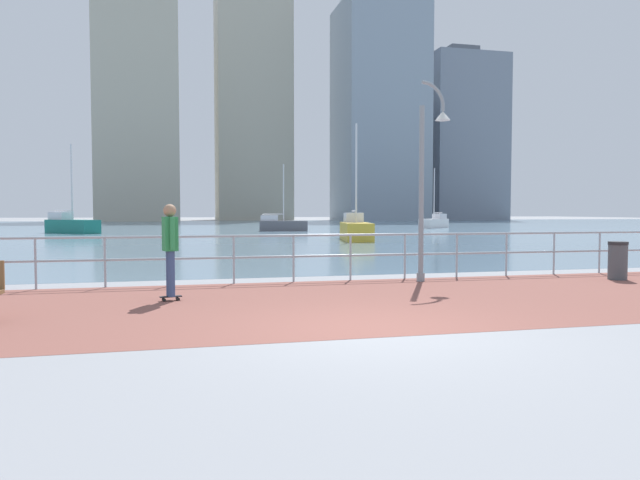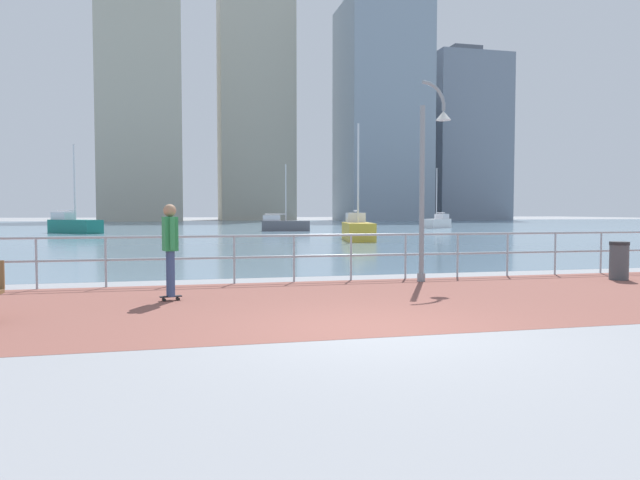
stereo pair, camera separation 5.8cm
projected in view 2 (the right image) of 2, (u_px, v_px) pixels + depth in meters
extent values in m
plane|color=gray|center=(214.00, 232.00, 47.17)|extent=(220.00, 220.00, 0.00)
cube|color=brown|center=(326.00, 302.00, 10.80)|extent=(28.00, 6.26, 0.01)
cube|color=slate|center=(208.00, 228.00, 57.56)|extent=(180.00, 88.00, 0.00)
cylinder|color=#9EADB7|center=(36.00, 264.00, 12.52)|extent=(0.05, 0.05, 1.10)
cylinder|color=#9EADB7|center=(106.00, 262.00, 12.84)|extent=(0.05, 0.05, 1.10)
cylinder|color=#9EADB7|center=(172.00, 261.00, 13.16)|extent=(0.05, 0.05, 1.10)
cylinder|color=#9EADB7|center=(234.00, 260.00, 13.49)|extent=(0.05, 0.05, 1.10)
cylinder|color=#9EADB7|center=(294.00, 259.00, 13.81)|extent=(0.05, 0.05, 1.10)
cylinder|color=#9EADB7|center=(351.00, 258.00, 14.14)|extent=(0.05, 0.05, 1.10)
cylinder|color=#9EADB7|center=(405.00, 257.00, 14.46)|extent=(0.05, 0.05, 1.10)
cylinder|color=#9EADB7|center=(458.00, 256.00, 14.78)|extent=(0.05, 0.05, 1.10)
cylinder|color=#9EADB7|center=(507.00, 255.00, 15.11)|extent=(0.05, 0.05, 1.10)
cylinder|color=#9EADB7|center=(555.00, 254.00, 15.43)|extent=(0.05, 0.05, 1.10)
cylinder|color=#9EADB7|center=(601.00, 253.00, 15.75)|extent=(0.05, 0.05, 1.10)
cylinder|color=#9EADB7|center=(294.00, 235.00, 13.78)|extent=(25.20, 0.06, 0.06)
cylinder|color=#9EADB7|center=(294.00, 256.00, 13.81)|extent=(25.20, 0.06, 0.06)
cylinder|color=gray|center=(421.00, 277.00, 13.94)|extent=(0.19, 0.19, 0.20)
cylinder|color=gray|center=(422.00, 194.00, 13.84)|extent=(0.12, 0.12, 4.14)
cylinder|color=gray|center=(426.00, 83.00, 13.73)|extent=(0.19, 0.09, 0.11)
cylinder|color=gray|center=(432.00, 85.00, 13.77)|extent=(0.20, 0.09, 0.15)
cylinder|color=gray|center=(437.00, 89.00, 13.82)|extent=(0.19, 0.09, 0.18)
cylinder|color=gray|center=(440.00, 94.00, 13.85)|extent=(0.17, 0.09, 0.19)
cylinder|color=gray|center=(443.00, 100.00, 13.87)|extent=(0.13, 0.09, 0.19)
cylinder|color=gray|center=(444.00, 107.00, 13.89)|extent=(0.09, 0.09, 0.17)
cone|color=silver|center=(443.00, 116.00, 13.90)|extent=(0.36, 0.36, 0.22)
cylinder|color=black|center=(177.00, 298.00, 11.02)|extent=(0.06, 0.04, 0.06)
cylinder|color=black|center=(178.00, 299.00, 10.95)|extent=(0.06, 0.04, 0.06)
cylinder|color=black|center=(163.00, 299.00, 10.91)|extent=(0.06, 0.04, 0.06)
cylinder|color=black|center=(164.00, 300.00, 10.84)|extent=(0.06, 0.04, 0.06)
cube|color=black|center=(171.00, 296.00, 10.93)|extent=(0.41, 0.19, 0.02)
cylinder|color=#384C7A|center=(170.00, 273.00, 10.98)|extent=(0.15, 0.15, 0.85)
cylinder|color=#384C7A|center=(171.00, 274.00, 10.84)|extent=(0.15, 0.15, 0.85)
cube|color=#2D8C4C|center=(170.00, 234.00, 10.87)|extent=(0.30, 0.38, 0.63)
cylinder|color=#2D8C4C|center=(168.00, 233.00, 11.08)|extent=(0.11, 0.11, 0.60)
cylinder|color=#2D8C4C|center=(172.00, 233.00, 10.66)|extent=(0.11, 0.11, 0.60)
sphere|color=#A37A5B|center=(170.00, 210.00, 10.85)|extent=(0.23, 0.23, 0.23)
cylinder|color=#474C51|center=(619.00, 262.00, 14.23)|extent=(0.44, 0.44, 0.85)
cylinder|color=#262628|center=(619.00, 243.00, 14.21)|extent=(0.46, 0.46, 0.08)
cube|color=white|center=(436.00, 223.00, 57.40)|extent=(4.02, 3.67, 0.89)
cube|color=silver|center=(442.00, 216.00, 58.37)|extent=(1.73, 1.66, 0.50)
cylinder|color=silver|center=(437.00, 194.00, 57.25)|extent=(0.10, 0.10, 4.96)
cylinder|color=silver|center=(440.00, 213.00, 58.08)|extent=(1.49, 1.27, 0.08)
cube|color=#197266|center=(75.00, 227.00, 43.92)|extent=(4.36, 4.41, 1.01)
cube|color=silver|center=(63.00, 216.00, 44.64)|extent=(1.93, 1.94, 0.56)
cylinder|color=silver|center=(74.00, 182.00, 43.76)|extent=(0.11, 0.11, 5.64)
cylinder|color=silver|center=(66.00, 211.00, 44.42)|extent=(1.55, 1.59, 0.09)
cube|color=gold|center=(358.00, 232.00, 33.30)|extent=(2.30, 4.89, 1.01)
cube|color=silver|center=(355.00, 217.00, 34.67)|extent=(1.31, 1.85, 0.56)
cylinder|color=silver|center=(358.00, 173.00, 33.14)|extent=(0.11, 0.11, 5.59)
cylinder|color=silver|center=(356.00, 211.00, 34.27)|extent=(0.48, 2.09, 0.09)
cube|color=#595960|center=(286.00, 226.00, 48.84)|extent=(4.11, 1.92, 0.85)
cube|color=silver|center=(272.00, 218.00, 48.74)|extent=(1.56, 1.10, 0.47)
cylinder|color=silver|center=(286.00, 193.00, 48.70)|extent=(0.09, 0.09, 4.71)
cylinder|color=silver|center=(275.00, 214.00, 48.75)|extent=(1.77, 0.39, 0.08)
cube|color=#B2AD99|center=(142.00, 117.00, 98.98)|extent=(13.04, 16.69, 34.95)
cube|color=gray|center=(140.00, 6.00, 98.06)|extent=(5.22, 6.68, 2.00)
cube|color=#8493A3|center=(382.00, 114.00, 103.07)|extent=(14.28, 13.97, 37.54)
cube|color=slate|center=(461.00, 140.00, 111.39)|extent=(14.13, 13.96, 30.36)
cube|color=#4E5560|center=(462.00, 54.00, 110.59)|extent=(5.65, 5.58, 2.00)
cube|color=#B2AD99|center=(255.00, 93.00, 108.00)|extent=(13.27, 11.68, 46.66)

